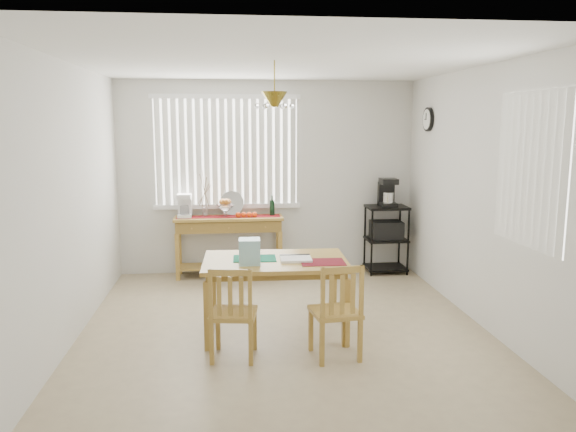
{
  "coord_description": "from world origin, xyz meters",
  "views": [
    {
      "loc": [
        -0.53,
        -5.35,
        2.04
      ],
      "look_at": [
        0.1,
        0.55,
        1.05
      ],
      "focal_mm": 35.0,
      "sensor_mm": 36.0,
      "label": 1
    }
  ],
  "objects": [
    {
      "name": "ground",
      "position": [
        0.0,
        0.0,
        -0.01
      ],
      "size": [
        4.0,
        4.5,
        0.01
      ],
      "primitive_type": "cube",
      "color": "tan"
    },
    {
      "name": "room_shell",
      "position": [
        0.0,
        0.02,
        1.69
      ],
      "size": [
        4.2,
        4.7,
        2.7
      ],
      "color": "silver",
      "rests_on": "ground"
    },
    {
      "name": "sideboard",
      "position": [
        -0.53,
        2.03,
        0.61
      ],
      "size": [
        1.43,
        0.4,
        0.81
      ],
      "color": "#AE883B",
      "rests_on": "ground"
    },
    {
      "name": "sideboard_items",
      "position": [
        -0.75,
        2.04,
        0.93
      ],
      "size": [
        1.36,
        0.34,
        0.62
      ],
      "color": "maroon",
      "rests_on": "sideboard"
    },
    {
      "name": "wire_cart",
      "position": [
        1.61,
        1.99,
        0.55
      ],
      "size": [
        0.54,
        0.43,
        0.92
      ],
      "color": "black",
      "rests_on": "ground"
    },
    {
      "name": "cart_items",
      "position": [
        1.61,
        2.0,
        1.1
      ],
      "size": [
        0.22,
        0.26,
        0.38
      ],
      "color": "black",
      "rests_on": "wire_cart"
    },
    {
      "name": "dining_table",
      "position": [
        -0.09,
        -0.11,
        0.65
      ],
      "size": [
        1.4,
        0.93,
        0.74
      ],
      "color": "#AE883B",
      "rests_on": "ground"
    },
    {
      "name": "table_items",
      "position": [
        -0.23,
        -0.22,
        0.83
      ],
      "size": [
        1.05,
        0.52,
        0.24
      ],
      "color": "#157755",
      "rests_on": "dining_table"
    },
    {
      "name": "chair_left",
      "position": [
        -0.51,
        -0.69,
        0.41
      ],
      "size": [
        0.44,
        0.44,
        0.84
      ],
      "color": "#AE883B",
      "rests_on": "ground"
    },
    {
      "name": "chair_right",
      "position": [
        0.38,
        -0.77,
        0.42
      ],
      "size": [
        0.45,
        0.45,
        0.86
      ],
      "color": "#AE883B",
      "rests_on": "ground"
    }
  ]
}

